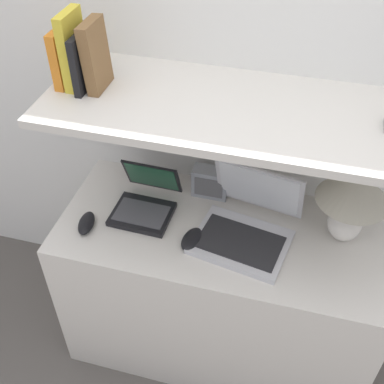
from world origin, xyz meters
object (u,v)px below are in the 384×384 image
at_px(book_yellow, 73,50).
at_px(book_brown, 95,56).
at_px(laptop_large, 247,224).
at_px(book_orange, 63,57).
at_px(computer_mouse, 192,239).
at_px(router_box, 211,182).
at_px(table_lamp, 354,194).
at_px(laptop_small, 145,202).
at_px(second_mouse, 86,223).
at_px(book_black, 85,60).

bearing_deg(book_yellow, book_brown, 0.00).
height_order(book_yellow, book_brown, book_yellow).
xyz_separation_m(laptop_large, book_orange, (-0.64, 0.07, 0.52)).
distance_m(computer_mouse, book_orange, 0.74).
bearing_deg(laptop_large, computer_mouse, -153.53).
distance_m(router_box, book_orange, 0.70).
relative_size(table_lamp, laptop_small, 1.22).
relative_size(router_box, book_yellow, 0.57).
bearing_deg(router_box, book_orange, -166.29).
relative_size(table_lamp, second_mouse, 2.44).
relative_size(laptop_large, router_box, 2.74).
height_order(computer_mouse, book_orange, book_orange).
xyz_separation_m(table_lamp, computer_mouse, (-0.51, -0.17, -0.19)).
relative_size(book_black, book_brown, 0.83).
relative_size(router_box, book_brown, 0.62).
bearing_deg(laptop_small, book_yellow, 170.59).
height_order(table_lamp, book_brown, book_brown).
relative_size(second_mouse, book_brown, 0.57).
xyz_separation_m(laptop_small, second_mouse, (-0.18, -0.14, -0.02)).
bearing_deg(table_lamp, laptop_small, -176.31).
distance_m(computer_mouse, book_yellow, 0.74).
relative_size(second_mouse, router_box, 0.91).
distance_m(router_box, book_yellow, 0.70).
height_order(table_lamp, second_mouse, table_lamp).
height_order(table_lamp, computer_mouse, table_lamp).
bearing_deg(book_brown, table_lamp, 0.75).
relative_size(router_box, book_black, 0.75).
bearing_deg(laptop_large, book_black, 173.35).
bearing_deg(book_brown, computer_mouse, -23.73).
xyz_separation_m(table_lamp, book_orange, (-0.97, -0.01, 0.37)).
distance_m(laptop_large, book_yellow, 0.82).
xyz_separation_m(laptop_small, book_orange, (-0.25, 0.04, 0.54)).
bearing_deg(table_lamp, router_box, 168.55).
height_order(second_mouse, book_orange, book_orange).
bearing_deg(router_box, table_lamp, -11.45).
height_order(laptop_small, book_orange, book_orange).
bearing_deg(table_lamp, book_black, -179.29).
bearing_deg(book_brown, router_box, 17.83).
distance_m(table_lamp, router_box, 0.54).
bearing_deg(computer_mouse, laptop_small, 150.78).
bearing_deg(book_orange, router_box, 13.71).
height_order(router_box, book_orange, book_orange).
bearing_deg(table_lamp, book_yellow, -179.31).
distance_m(laptop_small, book_orange, 0.59).
distance_m(laptop_small, book_black, 0.57).
distance_m(book_orange, book_yellow, 0.05).
height_order(table_lamp, laptop_large, table_lamp).
relative_size(laptop_small, router_box, 1.84).
bearing_deg(laptop_small, book_brown, 165.67).
distance_m(second_mouse, book_black, 0.59).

